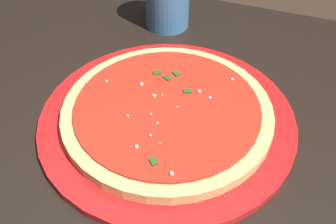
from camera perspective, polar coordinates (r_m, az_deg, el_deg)
The scene contains 3 objects.
restaurant_table at distance 0.68m, azimuth -0.56°, elevation -10.67°, with size 1.16×0.79×0.78m.
serving_plate at distance 0.57m, azimuth 0.00°, elevation -1.03°, with size 0.37×0.37×0.01m, color red.
pizza at distance 0.56m, azimuth -0.00°, elevation 0.08°, with size 0.30×0.30×0.02m.
Camera 1 is at (0.14, -0.37, 1.19)m, focal length 42.37 mm.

